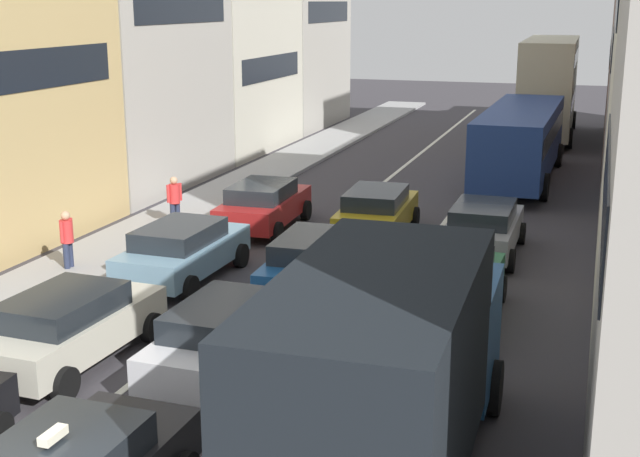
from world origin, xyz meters
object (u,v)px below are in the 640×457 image
object	(u,v)px
sedan_right_lane_behind_truck	(451,285)
pedestrian_near_kerb	(175,199)
sedan_left_lane_third	(183,250)
bus_far_queue_secondary	(549,83)
wagon_right_lane_far	(483,228)
hatchback_centre_lane_third	(315,262)
removalist_box_truck	(389,366)
sedan_left_lane_fourth	(264,204)
coupe_centre_lane_fourth	(377,211)
sedan_centre_lane_second	(228,335)
pedestrian_mid_sidewalk	(67,238)
wagon_left_lane_second	(68,325)
bus_mid_queue_primary	(520,137)

from	to	relation	value
sedan_right_lane_behind_truck	pedestrian_near_kerb	size ratio (longest dim) A/B	2.61
sedan_left_lane_third	bus_far_queue_secondary	bearing A→B (deg)	-13.37
sedan_left_lane_third	wagon_right_lane_far	distance (m)	8.35
hatchback_centre_lane_third	pedestrian_near_kerb	distance (m)	7.60
removalist_box_truck	sedan_left_lane_fourth	xyz separation A→B (m)	(-7.23, 13.40, -1.18)
wagon_right_lane_far	pedestrian_near_kerb	xyz separation A→B (m)	(-9.55, -0.04, 0.15)
bus_far_queue_secondary	removalist_box_truck	bearing A→B (deg)	179.37
pedestrian_near_kerb	sedan_left_lane_third	bearing A→B (deg)	-30.42
hatchback_centre_lane_third	sedan_left_lane_fourth	world-z (taller)	same
sedan_left_lane_third	coupe_centre_lane_fourth	size ratio (longest dim) A/B	0.99
sedan_left_lane_fourth	wagon_right_lane_far	size ratio (longest dim) A/B	1.01
sedan_centre_lane_second	sedan_left_lane_third	bearing A→B (deg)	36.19
hatchback_centre_lane_third	pedestrian_mid_sidewalk	world-z (taller)	pedestrian_mid_sidewalk
removalist_box_truck	sedan_left_lane_fourth	distance (m)	15.27
wagon_left_lane_second	bus_far_queue_secondary	bearing A→B (deg)	-9.28
wagon_left_lane_second	pedestrian_near_kerb	size ratio (longest dim) A/B	2.64
wagon_left_lane_second	pedestrian_near_kerb	world-z (taller)	pedestrian_near_kerb
sedan_right_lane_behind_truck	pedestrian_mid_sidewalk	bearing A→B (deg)	89.44
coupe_centre_lane_fourth	bus_mid_queue_primary	size ratio (longest dim) A/B	0.42
removalist_box_truck	bus_far_queue_secondary	size ratio (longest dim) A/B	0.74
coupe_centre_lane_fourth	bus_far_queue_secondary	distance (m)	22.10
pedestrian_near_kerb	pedestrian_mid_sidewalk	xyz separation A→B (m)	(-0.55, -4.96, 0.00)
pedestrian_mid_sidewalk	sedan_centre_lane_second	bearing A→B (deg)	-36.90
hatchback_centre_lane_third	pedestrian_mid_sidewalk	size ratio (longest dim) A/B	2.63
hatchback_centre_lane_third	pedestrian_mid_sidewalk	bearing A→B (deg)	91.65
sedan_left_lane_fourth	pedestrian_near_kerb	size ratio (longest dim) A/B	2.63
hatchback_centre_lane_third	sedan_left_lane_fourth	distance (m)	6.34
bus_mid_queue_primary	pedestrian_near_kerb	size ratio (longest dim) A/B	6.35
pedestrian_mid_sidewalk	bus_far_queue_secondary	bearing A→B (deg)	67.57
removalist_box_truck	bus_far_queue_secondary	xyz separation A→B (m)	(-0.16, 35.34, 0.86)
removalist_box_truck	coupe_centre_lane_fourth	xyz separation A→B (m)	(-3.66, 13.61, -1.18)
wagon_right_lane_far	bus_mid_queue_primary	size ratio (longest dim) A/B	0.41
wagon_left_lane_second	wagon_right_lane_far	size ratio (longest dim) A/B	1.02
wagon_left_lane_second	coupe_centre_lane_fourth	xyz separation A→B (m)	(3.35, 11.05, 0.00)
sedan_centre_lane_second	sedan_right_lane_behind_truck	size ratio (longest dim) A/B	1.00
sedan_right_lane_behind_truck	wagon_right_lane_far	xyz separation A→B (m)	(-0.00, 5.32, 0.00)
removalist_box_truck	wagon_left_lane_second	bearing A→B (deg)	68.72
sedan_centre_lane_second	sedan_left_lane_third	distance (m)	6.06
removalist_box_truck	sedan_left_lane_third	bearing A→B (deg)	41.11
removalist_box_truck	coupe_centre_lane_fourth	size ratio (longest dim) A/B	1.77
pedestrian_mid_sidewalk	coupe_centre_lane_fourth	bearing A→B (deg)	39.23
wagon_right_lane_far	pedestrian_near_kerb	bearing A→B (deg)	90.30
sedan_left_lane_fourth	wagon_left_lane_second	bearing A→B (deg)	179.06
sedan_right_lane_behind_truck	wagon_right_lane_far	distance (m)	5.32
sedan_left_lane_third	sedan_right_lane_behind_truck	xyz separation A→B (m)	(6.95, -0.68, 0.00)
sedan_left_lane_fourth	wagon_right_lane_far	world-z (taller)	same
sedan_centre_lane_second	sedan_right_lane_behind_truck	distance (m)	5.52
removalist_box_truck	sedan_right_lane_behind_truck	world-z (taller)	removalist_box_truck
sedan_centre_lane_second	wagon_right_lane_far	xyz separation A→B (m)	(3.49, 9.60, 0.00)
bus_far_queue_secondary	pedestrian_near_kerb	distance (m)	24.80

